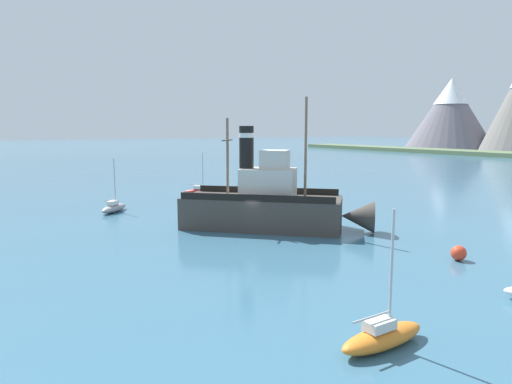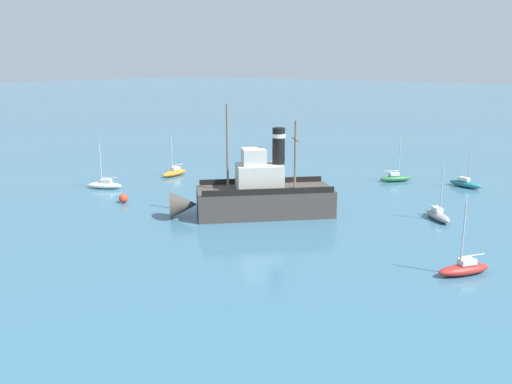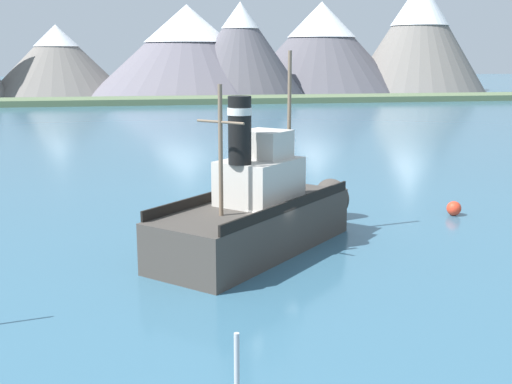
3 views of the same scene
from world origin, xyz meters
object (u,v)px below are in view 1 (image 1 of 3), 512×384
(old_tugboat, at_px, (270,205))
(sailboat_red, at_px, (200,191))
(sailboat_grey, at_px, (114,207))
(sailboat_orange, at_px, (383,336))
(mooring_buoy, at_px, (459,253))

(old_tugboat, distance_m, sailboat_red, 19.27)
(old_tugboat, bearing_deg, sailboat_red, 170.98)
(old_tugboat, xyz_separation_m, sailboat_grey, (-13.31, -8.33, -1.40))
(sailboat_grey, height_order, sailboat_red, same)
(sailboat_orange, relative_size, mooring_buoy, 5.53)
(sailboat_orange, distance_m, sailboat_grey, 31.44)
(sailboat_orange, distance_m, mooring_buoy, 12.90)
(old_tugboat, xyz_separation_m, mooring_buoy, (12.98, 4.55, -1.39))
(old_tugboat, bearing_deg, sailboat_orange, -21.90)
(sailboat_grey, bearing_deg, mooring_buoy, 26.09)
(old_tugboat, relative_size, sailboat_orange, 2.58)
(old_tugboat, height_order, mooring_buoy, old_tugboat)
(old_tugboat, distance_m, sailboat_grey, 15.76)
(old_tugboat, height_order, sailboat_orange, old_tugboat)
(sailboat_orange, xyz_separation_m, sailboat_grey, (-31.42, -1.05, 0.00))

